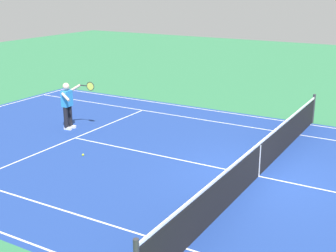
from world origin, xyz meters
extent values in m
plane|color=#2D7247|center=(0.00, 0.00, 0.00)|extent=(60.00, 60.00, 0.00)
cube|color=navy|center=(0.00, 0.00, 0.00)|extent=(24.20, 11.40, 0.00)
cube|color=white|center=(0.00, -5.50, 0.00)|extent=(23.80, 0.05, 0.01)
cube|color=white|center=(0.00, -4.11, 0.00)|extent=(23.80, 0.05, 0.01)
cube|color=white|center=(0.00, 4.11, 0.00)|extent=(23.80, 0.05, 0.01)
cube|color=white|center=(6.40, 0.00, 0.00)|extent=(0.05, 8.22, 0.01)
cube|color=white|center=(0.00, 0.00, 0.00)|extent=(12.80, 0.05, 0.01)
cylinder|color=#2D2D33|center=(0.00, -5.80, 0.54)|extent=(0.10, 0.10, 1.08)
cube|color=black|center=(0.00, 0.00, 0.44)|extent=(0.02, 11.60, 0.88)
cube|color=white|center=(0.00, 0.00, 0.95)|extent=(0.04, 11.60, 0.06)
cube|color=white|center=(0.00, 0.00, 0.44)|extent=(0.04, 0.06, 0.88)
cylinder|color=black|center=(7.30, -0.59, 0.45)|extent=(0.15, 0.15, 0.74)
cube|color=white|center=(7.24, -0.59, 0.04)|extent=(0.29, 0.13, 0.09)
cylinder|color=black|center=(7.32, -0.83, 0.45)|extent=(0.15, 0.15, 0.74)
cube|color=white|center=(7.26, -0.83, 0.04)|extent=(0.29, 0.13, 0.09)
cube|color=#2884D1|center=(7.31, -0.71, 1.10)|extent=(0.27, 0.40, 0.56)
sphere|color=beige|center=(7.31, -0.71, 1.53)|extent=(0.23, 0.23, 0.23)
cylinder|color=beige|center=(7.11, -0.44, 1.23)|extent=(0.42, 0.19, 0.26)
cylinder|color=beige|center=(7.16, -1.00, 1.43)|extent=(0.42, 0.25, 0.30)
cylinder|color=#232326|center=(6.85, -1.09, 1.54)|extent=(0.28, 0.06, 0.04)
torus|color=#232326|center=(6.56, -1.11, 1.54)|extent=(0.31, 0.05, 0.31)
cylinder|color=#C6D84C|center=(6.56, -1.11, 1.54)|extent=(0.27, 0.03, 0.27)
sphere|color=#CCE01E|center=(5.06, 1.17, 0.03)|extent=(0.07, 0.07, 0.07)
camera|label=1|loc=(-3.69, 11.13, 4.92)|focal=49.66mm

